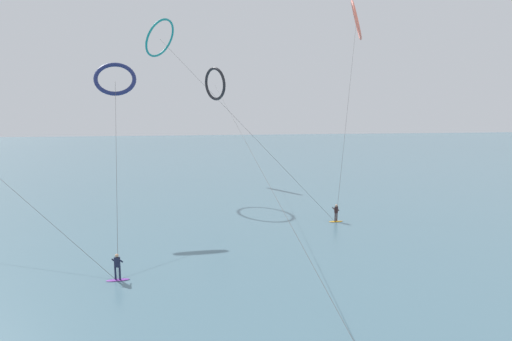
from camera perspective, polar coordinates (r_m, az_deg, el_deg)
sea_water at (r=110.13m, az=-8.91°, el=2.42°), size 400.00×200.00×0.08m
surfer_amber at (r=39.44m, az=11.22°, el=-6.06°), size 1.40×0.71×1.70m
surfer_violet at (r=26.88m, az=-18.94°, el=-12.97°), size 1.40×0.64×1.70m
kite_teal at (r=57.10m, az=-13.37°, el=17.68°), size 19.00×24.03×22.60m
kite_charcoal at (r=64.13m, az=-5.79°, el=12.04°), size 3.40×51.66×17.54m
kite_navy at (r=40.64m, az=-19.24°, el=12.08°), size 3.90×16.57×15.19m
kite_coral at (r=53.02m, az=13.97°, el=19.83°), size 8.63×14.18×23.77m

